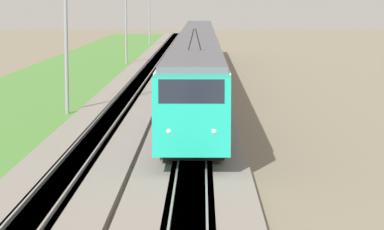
{
  "coord_description": "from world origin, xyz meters",
  "views": [
    {
      "loc": [
        -5.57,
        -4.98,
        6.61
      ],
      "look_at": [
        28.58,
        -4.59,
        2.29
      ],
      "focal_mm": 85.0,
      "sensor_mm": 36.0,
      "label": 1
    }
  ],
  "objects_px": {
    "passenger_train": "(198,53)",
    "catenary_mast_mid": "(67,35)",
    "catenary_mast_far": "(126,16)",
    "catenary_mast_distant": "(150,12)"
  },
  "relations": [
    {
      "from": "passenger_train",
      "to": "catenary_mast_mid",
      "type": "xyz_separation_m",
      "value": [
        -20.43,
        7.35,
        2.18
      ]
    },
    {
      "from": "passenger_train",
      "to": "catenary_mast_far",
      "type": "bearing_deg",
      "value": -160.17
    },
    {
      "from": "catenary_mast_far",
      "to": "catenary_mast_distant",
      "type": "bearing_deg",
      "value": -0.0
    },
    {
      "from": "passenger_train",
      "to": "catenary_mast_distant",
      "type": "relative_size",
      "value": 8.42
    },
    {
      "from": "catenary_mast_far",
      "to": "catenary_mast_distant",
      "type": "xyz_separation_m",
      "value": [
        40.83,
        -0.0,
        -0.16
      ]
    },
    {
      "from": "catenary_mast_mid",
      "to": "catenary_mast_distant",
      "type": "height_order",
      "value": "catenary_mast_distant"
    },
    {
      "from": "passenger_train",
      "to": "catenary_mast_far",
      "type": "relative_size",
      "value": 8.14
    },
    {
      "from": "passenger_train",
      "to": "catenary_mast_far",
      "type": "distance_m",
      "value": 21.84
    },
    {
      "from": "catenary_mast_far",
      "to": "catenary_mast_distant",
      "type": "relative_size",
      "value": 1.03
    },
    {
      "from": "passenger_train",
      "to": "catenary_mast_distant",
      "type": "bearing_deg",
      "value": -173.15
    }
  ]
}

